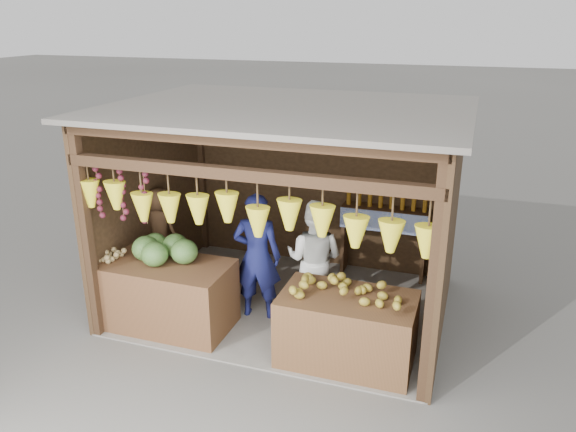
{
  "coord_description": "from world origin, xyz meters",
  "views": [
    {
      "loc": [
        2.18,
        -6.35,
        3.68
      ],
      "look_at": [
        0.05,
        -0.1,
        1.31
      ],
      "focal_mm": 35.0,
      "sensor_mm": 36.0,
      "label": 1
    }
  ],
  "objects_px": {
    "man_standing": "(257,257)",
    "vendor_seated": "(160,227)",
    "woman_standing": "(314,259)",
    "counter_left": "(165,295)",
    "counter_right": "(347,330)"
  },
  "relations": [
    {
      "from": "man_standing",
      "to": "woman_standing",
      "type": "height_order",
      "value": "man_standing"
    },
    {
      "from": "woman_standing",
      "to": "vendor_seated",
      "type": "bearing_deg",
      "value": 1.12
    },
    {
      "from": "counter_left",
      "to": "counter_right",
      "type": "height_order",
      "value": "counter_left"
    },
    {
      "from": "woman_standing",
      "to": "counter_left",
      "type": "bearing_deg",
      "value": 31.35
    },
    {
      "from": "man_standing",
      "to": "woman_standing",
      "type": "distance_m",
      "value": 0.72
    },
    {
      "from": "counter_right",
      "to": "counter_left",
      "type": "bearing_deg",
      "value": 179.13
    },
    {
      "from": "counter_right",
      "to": "vendor_seated",
      "type": "distance_m",
      "value": 3.13
    },
    {
      "from": "man_standing",
      "to": "woman_standing",
      "type": "xyz_separation_m",
      "value": [
        0.67,
        0.27,
        -0.05
      ]
    },
    {
      "from": "man_standing",
      "to": "woman_standing",
      "type": "bearing_deg",
      "value": -166.34
    },
    {
      "from": "man_standing",
      "to": "vendor_seated",
      "type": "distance_m",
      "value": 1.66
    },
    {
      "from": "counter_left",
      "to": "vendor_seated",
      "type": "bearing_deg",
      "value": 122.14
    },
    {
      "from": "counter_left",
      "to": "woman_standing",
      "type": "xyz_separation_m",
      "value": [
        1.66,
        0.86,
        0.36
      ]
    },
    {
      "from": "counter_right",
      "to": "woman_standing",
      "type": "xyz_separation_m",
      "value": [
        -0.64,
        0.89,
        0.38
      ]
    },
    {
      "from": "counter_right",
      "to": "woman_standing",
      "type": "distance_m",
      "value": 1.16
    },
    {
      "from": "counter_right",
      "to": "woman_standing",
      "type": "height_order",
      "value": "woman_standing"
    }
  ]
}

